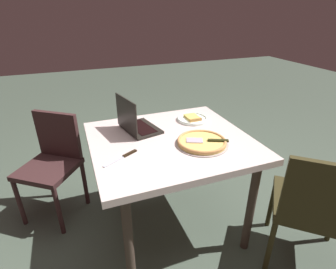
# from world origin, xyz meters

# --- Properties ---
(ground_plane) EXTENTS (12.00, 12.00, 0.00)m
(ground_plane) POSITION_xyz_m (0.00, 0.00, 0.00)
(ground_plane) COLOR #414E41
(dining_table) EXTENTS (1.06, 0.97, 0.75)m
(dining_table) POSITION_xyz_m (0.00, 0.00, 0.66)
(dining_table) COLOR beige
(dining_table) RESTS_ON ground_plane
(laptop) EXTENTS (0.28, 0.34, 0.26)m
(laptop) POSITION_xyz_m (-0.19, 0.20, 0.81)
(laptop) COLOR black
(laptop) RESTS_ON dining_table
(pizza_plate) EXTENTS (0.24, 0.24, 0.04)m
(pizza_plate) POSITION_xyz_m (0.28, 0.24, 0.76)
(pizza_plate) COLOR white
(pizza_plate) RESTS_ON dining_table
(pizza_tray) EXTENTS (0.34, 0.34, 0.04)m
(pizza_tray) POSITION_xyz_m (0.16, -0.14, 0.76)
(pizza_tray) COLOR #A99C9A
(pizza_tray) RESTS_ON dining_table
(table_knife) EXTENTS (0.22, 0.13, 0.01)m
(table_knife) POSITION_xyz_m (-0.35, -0.12, 0.75)
(table_knife) COLOR silver
(table_knife) RESTS_ON dining_table
(chair_near) EXTENTS (0.65, 0.65, 0.86)m
(chair_near) POSITION_xyz_m (0.67, -0.66, 0.49)
(chair_near) COLOR #312B15
(chair_near) RESTS_ON ground_plane
(chair_far) EXTENTS (0.54, 0.54, 0.83)m
(chair_far) POSITION_xyz_m (-0.80, 0.49, 0.48)
(chair_far) COLOR #361F20
(chair_far) RESTS_ON ground_plane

